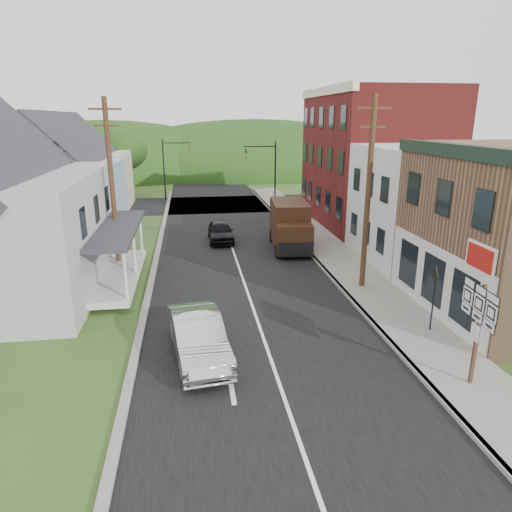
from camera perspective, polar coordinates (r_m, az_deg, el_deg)
name	(u,v)px	position (r m, az deg, el deg)	size (l,w,h in m)	color
ground	(259,326)	(18.44, 0.40, -8.77)	(120.00, 120.00, 0.00)	#2D4719
road	(234,255)	(27.73, -2.71, 0.14)	(9.00, 90.00, 0.02)	black
cross_road	(217,204)	(44.23, -4.90, 6.45)	(60.00, 9.00, 0.02)	black
sidewalk_right	(338,259)	(27.02, 10.26, -0.40)	(2.80, 55.00, 0.15)	slate
curb_right	(316,260)	(26.63, 7.50, -0.53)	(0.20, 55.00, 0.15)	slate
curb_left	(154,268)	(25.77, -12.61, -1.43)	(0.30, 55.00, 0.12)	slate
storefront_white	(436,205)	(28.03, 21.53, 6.00)	(8.00, 7.00, 6.50)	silver
storefront_red	(373,159)	(36.29, 14.44, 11.67)	(8.00, 12.00, 10.00)	maroon
house_blue	(67,182)	(34.76, -22.59, 8.54)	(7.14, 8.16, 7.28)	#85A0B5
house_cream	(86,168)	(43.58, -20.46, 10.22)	(7.14, 8.16, 7.28)	#C0B694
utility_pole_right	(368,193)	(21.77, 13.85, 7.62)	(1.60, 0.26, 9.00)	#472D19
utility_pole_left	(112,185)	(24.98, -17.57, 8.46)	(1.60, 0.26, 9.00)	#472D19
traffic_signal_right	(267,168)	(40.73, 1.44, 10.95)	(2.87, 0.20, 6.00)	black
traffic_signal_left	(171,162)	(47.15, -10.62, 11.49)	(2.87, 0.20, 6.00)	black
tree_left_d	(123,150)	(48.96, -16.27, 12.63)	(4.80, 4.80, 6.94)	#382616
forested_ridge	(206,172)	(71.92, -6.32, 10.44)	(90.00, 30.00, 16.00)	#173510
silver_sedan	(198,337)	(16.00, -7.23, -10.05)	(1.64, 4.70, 1.55)	silver
dark_sedan	(221,232)	(30.67, -4.46, 3.07)	(1.60, 3.98, 1.35)	black
delivery_van	(290,226)	(28.74, 4.27, 3.79)	(2.57, 5.43, 2.94)	black
route_sign_cluster	(478,320)	(15.13, 26.00, -7.26)	(0.23, 1.84, 3.23)	#472D19
warning_sign	(434,289)	(18.42, 21.36, -3.88)	(0.17, 0.71, 2.62)	black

